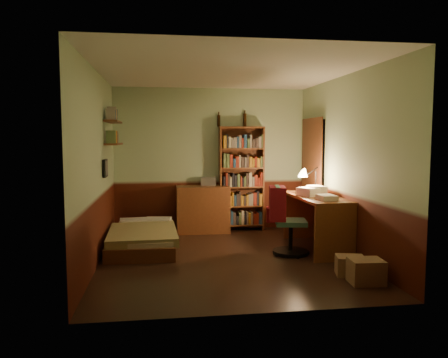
{
  "coord_description": "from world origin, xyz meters",
  "views": [
    {
      "loc": [
        -0.89,
        -5.99,
        1.68
      ],
      "look_at": [
        0.0,
        0.25,
        1.1
      ],
      "focal_mm": 35.0,
      "sensor_mm": 36.0,
      "label": 1
    }
  ],
  "objects": [
    {
      "name": "wall_front",
      "position": [
        0.0,
        -2.01,
        1.3
      ],
      "size": [
        3.5,
        0.02,
        2.6
      ],
      "primitive_type": "cube",
      "color": "#9FBA8E",
      "rests_on": "ground"
    },
    {
      "name": "cardboard_box_b",
      "position": [
        1.4,
        -1.0,
        0.12
      ],
      "size": [
        0.4,
        0.35,
        0.24
      ],
      "primitive_type": "cube",
      "rotation": [
        0.0,
        0.0,
        -0.25
      ],
      "color": "olive",
      "rests_on": "ground"
    },
    {
      "name": "paper_stack",
      "position": [
        1.33,
        0.39,
        0.87
      ],
      "size": [
        0.32,
        0.37,
        0.12
      ],
      "primitive_type": "cube",
      "rotation": [
        0.0,
        0.0,
        0.41
      ],
      "color": "silver",
      "rests_on": "desk"
    },
    {
      "name": "dresser",
      "position": [
        -0.17,
        1.76,
        0.42
      ],
      "size": [
        0.94,
        0.48,
        0.84
      ],
      "primitive_type": "cube",
      "rotation": [
        0.0,
        0.0,
        -0.01
      ],
      "color": "brown",
      "rests_on": "ground"
    },
    {
      "name": "floor",
      "position": [
        0.0,
        0.0,
        -0.01
      ],
      "size": [
        3.5,
        4.0,
        0.02
      ],
      "primitive_type": "cube",
      "color": "black",
      "rests_on": "ground"
    },
    {
      "name": "wall_back",
      "position": [
        0.0,
        2.01,
        1.3
      ],
      "size": [
        3.5,
        0.02,
        2.6
      ],
      "primitive_type": "cube",
      "color": "#9FBA8E",
      "rests_on": "ground"
    },
    {
      "name": "door_trim",
      "position": [
        1.69,
        1.3,
        1.0
      ],
      "size": [
        0.02,
        0.98,
        2.08
      ],
      "primitive_type": "cube",
      "color": "#4A2513",
      "rests_on": "ground"
    },
    {
      "name": "doorway",
      "position": [
        1.72,
        1.3,
        1.0
      ],
      "size": [
        0.06,
        0.9,
        2.0
      ],
      "primitive_type": "cube",
      "color": "black",
      "rests_on": "ground"
    },
    {
      "name": "desk_lamp",
      "position": [
        1.56,
        0.71,
        1.15
      ],
      "size": [
        0.25,
        0.25,
        0.68
      ],
      "primitive_type": "cone",
      "rotation": [
        0.0,
        0.0,
        -0.28
      ],
      "color": "black",
      "rests_on": "desk"
    },
    {
      "name": "wall_shelf_upper",
      "position": [
        -1.64,
        1.1,
        1.95
      ],
      "size": [
        0.2,
        0.9,
        0.03
      ],
      "primitive_type": "cube",
      "color": "brown",
      "rests_on": "wall_left"
    },
    {
      "name": "desk",
      "position": [
        1.44,
        0.33,
        0.41
      ],
      "size": [
        0.68,
        1.54,
        0.81
      ],
      "primitive_type": "cube",
      "rotation": [
        0.0,
        0.0,
        0.03
      ],
      "color": "brown",
      "rests_on": "ground"
    },
    {
      "name": "wall_left",
      "position": [
        -1.76,
        0.0,
        1.3
      ],
      "size": [
        0.02,
        4.0,
        2.6
      ],
      "primitive_type": "cube",
      "color": "#9FBA8E",
      "rests_on": "ground"
    },
    {
      "name": "bottle_left",
      "position": [
        0.15,
        1.96,
        2.01
      ],
      "size": [
        0.06,
        0.06,
        0.21
      ],
      "primitive_type": "cylinder",
      "rotation": [
        0.0,
        0.0,
        0.16
      ],
      "color": "black",
      "rests_on": "bookshelf"
    },
    {
      "name": "wall_right",
      "position": [
        1.76,
        0.0,
        1.3
      ],
      "size": [
        0.02,
        4.0,
        2.6
      ],
      "primitive_type": "cube",
      "color": "#9FBA8E",
      "rests_on": "ground"
    },
    {
      "name": "bed",
      "position": [
        -1.19,
        0.76,
        0.26
      ],
      "size": [
        0.99,
        1.8,
        0.53
      ],
      "primitive_type": "cube",
      "rotation": [
        0.0,
        0.0,
        -0.02
      ],
      "color": "olive",
      "rests_on": "ground"
    },
    {
      "name": "ceiling",
      "position": [
        0.0,
        0.0,
        2.61
      ],
      "size": [
        3.5,
        4.0,
        0.02
      ],
      "primitive_type": "cube",
      "color": "silver",
      "rests_on": "wall_back"
    },
    {
      "name": "red_jacket",
      "position": [
        0.89,
        -0.18,
        1.37
      ],
      "size": [
        0.32,
        0.45,
        0.49
      ],
      "primitive_type": "cube",
      "rotation": [
        0.0,
        0.0,
        0.25
      ],
      "color": "maroon",
      "rests_on": "office_chair"
    },
    {
      "name": "wall_shelf_lower",
      "position": [
        -1.64,
        1.1,
        1.6
      ],
      "size": [
        0.2,
        0.9,
        0.03
      ],
      "primitive_type": "cube",
      "color": "brown",
      "rests_on": "wall_left"
    },
    {
      "name": "office_chair",
      "position": [
        0.96,
        0.07,
        0.56
      ],
      "size": [
        0.65,
        0.6,
        1.13
      ],
      "primitive_type": "cube",
      "rotation": [
        0.0,
        0.0,
        -0.19
      ],
      "color": "#36664D",
      "rests_on": "ground"
    },
    {
      "name": "cardboard_box_a",
      "position": [
        1.45,
        -1.31,
        0.14
      ],
      "size": [
        0.4,
        0.33,
        0.29
      ],
      "primitive_type": "cube",
      "rotation": [
        0.0,
        0.0,
        -0.07
      ],
      "color": "olive",
      "rests_on": "ground"
    },
    {
      "name": "framed_picture",
      "position": [
        -1.72,
        0.6,
        1.25
      ],
      "size": [
        0.04,
        0.32,
        0.26
      ],
      "primitive_type": "cube",
      "color": "black",
      "rests_on": "wall_left"
    },
    {
      "name": "mini_stereo",
      "position": [
        -0.05,
        1.89,
        0.91
      ],
      "size": [
        0.3,
        0.25,
        0.15
      ],
      "primitive_type": "cube",
      "rotation": [
        0.0,
        0.0,
        -0.14
      ],
      "color": "#B2B2B7",
      "rests_on": "dresser"
    },
    {
      "name": "bottle_right",
      "position": [
        0.63,
        1.96,
        2.02
      ],
      "size": [
        0.08,
        0.08,
        0.24
      ],
      "primitive_type": "cylinder",
      "rotation": [
        0.0,
        0.0,
        0.22
      ],
      "color": "black",
      "rests_on": "bookshelf"
    },
    {
      "name": "bookshelf",
      "position": [
        0.55,
        1.85,
        0.95
      ],
      "size": [
        0.82,
        0.29,
        1.9
      ],
      "primitive_type": "cube",
      "rotation": [
        0.0,
        0.0,
        -0.04
      ],
      "color": "brown",
      "rests_on": "ground"
    }
  ]
}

